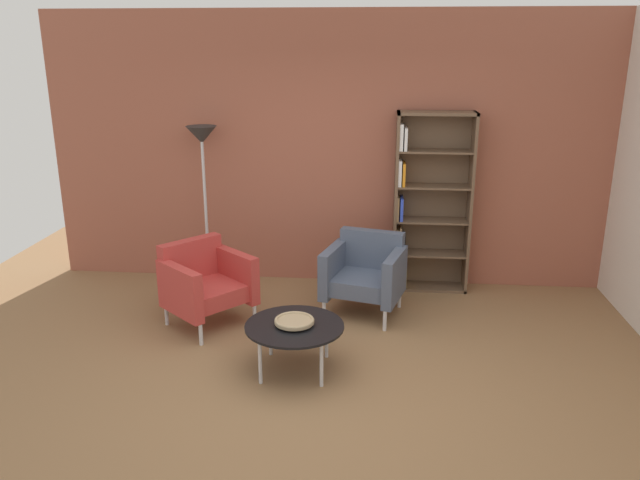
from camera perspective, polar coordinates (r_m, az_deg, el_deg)
The scene contains 8 objects.
ground_plane at distance 4.97m, azimuth 0.32°, elevation -13.49°, with size 8.32×8.32×0.00m, color olive.
brick_back_panel at distance 6.81m, azimuth 2.14°, elevation 8.07°, with size 6.40×0.12×2.90m, color #9E5642.
bookshelf_tall at distance 6.73m, azimuth 9.63°, elevation 3.10°, with size 0.80×0.30×1.90m.
coffee_table_low at distance 5.09m, azimuth -2.33°, elevation -8.00°, with size 0.80×0.80×0.40m.
decorative_bowl at distance 5.06m, azimuth -2.34°, elevation -7.35°, with size 0.32×0.32×0.05m.
armchair_spare_guest at distance 6.00m, azimuth -10.41°, elevation -3.78°, with size 0.94×0.95×0.78m.
armchair_corner_red at distance 6.16m, azimuth 4.13°, elevation -2.95°, with size 0.86×0.81×0.78m.
floor_lamp_torchiere at distance 6.74m, azimuth -10.61°, elevation 7.68°, with size 0.32×0.32×1.74m.
Camera 1 is at (0.36, -4.25, 2.55)m, focal length 35.26 mm.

